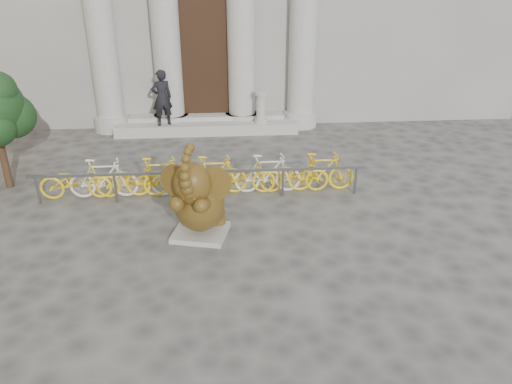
{
  "coord_description": "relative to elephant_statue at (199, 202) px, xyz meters",
  "views": [
    {
      "loc": [
        0.41,
        -6.76,
        5.32
      ],
      "look_at": [
        1.09,
        2.15,
        1.1
      ],
      "focal_mm": 35.0,
      "sensor_mm": 36.0,
      "label": 1
    }
  ],
  "objects": [
    {
      "name": "balustrade_post",
      "position": [
        1.85,
        6.68,
        0.05
      ],
      "size": [
        0.42,
        0.42,
        1.03
      ],
      "color": "#A8A59E",
      "rests_on": "entrance_steps"
    },
    {
      "name": "entrance_steps",
      "position": [
        0.07,
        6.98,
        -0.61
      ],
      "size": [
        6.0,
        1.2,
        0.36
      ],
      "primitive_type": "cube",
      "color": "#A8A59E",
      "rests_on": "ground"
    },
    {
      "name": "ground",
      "position": [
        0.07,
        -2.42,
        -0.79
      ],
      "size": [
        80.0,
        80.0,
        0.0
      ],
      "primitive_type": "plane",
      "color": "#474442",
      "rests_on": "ground"
    },
    {
      "name": "bike_rack",
      "position": [
        -0.05,
        2.04,
        -0.29
      ],
      "size": [
        8.0,
        0.53,
        1.0
      ],
      "color": "slate",
      "rests_on": "ground"
    },
    {
      "name": "elephant_statue",
      "position": [
        0.0,
        0.0,
        0.0
      ],
      "size": [
        1.42,
        1.71,
        2.17
      ],
      "rotation": [
        0.0,
        0.0,
        -0.24
      ],
      "color": "#A8A59E",
      "rests_on": "ground"
    },
    {
      "name": "pedestrian",
      "position": [
        -1.32,
        6.64,
        0.47
      ],
      "size": [
        0.76,
        0.63,
        1.8
      ],
      "primitive_type": "imported",
      "rotation": [
        0.0,
        0.0,
        3.5
      ],
      "color": "black",
      "rests_on": "entrance_steps"
    }
  ]
}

